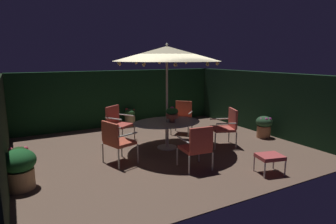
{
  "coord_description": "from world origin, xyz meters",
  "views": [
    {
      "loc": [
        -3.38,
        -6.61,
        2.42
      ],
      "look_at": [
        0.16,
        -0.16,
        1.0
      ],
      "focal_mm": 30.49,
      "sensor_mm": 36.0,
      "label": 1
    }
  ],
  "objects_px": {
    "patio_chair_south": "(197,145)",
    "centerpiece_planter": "(172,113)",
    "potted_plant_back_center": "(264,126)",
    "patio_chair_east": "(117,121)",
    "potted_plant_left_far": "(19,168)",
    "ottoman_footrest": "(270,157)",
    "patio_umbrella": "(167,54)",
    "patio_chair_southeast": "(116,139)",
    "potted_plant_left_near": "(20,159)",
    "patio_chair_north": "(227,125)",
    "potted_plant_back_left": "(130,117)",
    "patio_dining_table": "(167,125)",
    "patio_chair_northeast": "(183,115)"
  },
  "relations": [
    {
      "from": "patio_chair_south",
      "to": "centerpiece_planter",
      "type": "bearing_deg",
      "value": 81.06
    },
    {
      "from": "potted_plant_back_center",
      "to": "patio_chair_east",
      "type": "bearing_deg",
      "value": 154.55
    },
    {
      "from": "potted_plant_left_far",
      "to": "ottoman_footrest",
      "type": "bearing_deg",
      "value": -20.43
    },
    {
      "from": "patio_umbrella",
      "to": "patio_chair_southeast",
      "type": "distance_m",
      "value": 2.52
    },
    {
      "from": "patio_chair_east",
      "to": "potted_plant_left_far",
      "type": "xyz_separation_m",
      "value": [
        -2.65,
        -2.21,
        -0.16
      ]
    },
    {
      "from": "centerpiece_planter",
      "to": "potted_plant_left_near",
      "type": "distance_m",
      "value": 3.7
    },
    {
      "from": "patio_chair_north",
      "to": "potted_plant_back_left",
      "type": "relative_size",
      "value": 1.63
    },
    {
      "from": "patio_dining_table",
      "to": "centerpiece_planter",
      "type": "xyz_separation_m",
      "value": [
        0.08,
        -0.13,
        0.34
      ]
    },
    {
      "from": "patio_dining_table",
      "to": "potted_plant_left_far",
      "type": "distance_m",
      "value": 3.67
    },
    {
      "from": "ottoman_footrest",
      "to": "potted_plant_back_center",
      "type": "bearing_deg",
      "value": 45.26
    },
    {
      "from": "patio_dining_table",
      "to": "potted_plant_back_center",
      "type": "relative_size",
      "value": 2.81
    },
    {
      "from": "potted_plant_back_center",
      "to": "potted_plant_back_left",
      "type": "relative_size",
      "value": 1.05
    },
    {
      "from": "patio_chair_southeast",
      "to": "potted_plant_back_center",
      "type": "height_order",
      "value": "patio_chair_southeast"
    },
    {
      "from": "patio_chair_east",
      "to": "patio_dining_table",
      "type": "bearing_deg",
      "value": -56.4
    },
    {
      "from": "patio_chair_southeast",
      "to": "potted_plant_left_near",
      "type": "bearing_deg",
      "value": 162.02
    },
    {
      "from": "ottoman_footrest",
      "to": "potted_plant_left_near",
      "type": "relative_size",
      "value": 1.14
    },
    {
      "from": "ottoman_footrest",
      "to": "potted_plant_left_far",
      "type": "bearing_deg",
      "value": 159.57
    },
    {
      "from": "patio_umbrella",
      "to": "ottoman_footrest",
      "type": "xyz_separation_m",
      "value": [
        1.07,
        -2.56,
        -2.15
      ]
    },
    {
      "from": "patio_chair_southeast",
      "to": "potted_plant_left_far",
      "type": "relative_size",
      "value": 1.32
    },
    {
      "from": "potted_plant_back_left",
      "to": "potted_plant_left_far",
      "type": "bearing_deg",
      "value": -134.38
    },
    {
      "from": "potted_plant_left_far",
      "to": "potted_plant_left_near",
      "type": "height_order",
      "value": "potted_plant_left_far"
    },
    {
      "from": "ottoman_footrest",
      "to": "potted_plant_left_far",
      "type": "distance_m",
      "value": 4.94
    },
    {
      "from": "potted_plant_back_left",
      "to": "patio_chair_northeast",
      "type": "bearing_deg",
      "value": -56.5
    },
    {
      "from": "patio_chair_east",
      "to": "patio_chair_southeast",
      "type": "height_order",
      "value": "patio_chair_east"
    },
    {
      "from": "patio_dining_table",
      "to": "patio_chair_north",
      "type": "relative_size",
      "value": 1.81
    },
    {
      "from": "patio_chair_north",
      "to": "potted_plant_back_left",
      "type": "bearing_deg",
      "value": 113.24
    },
    {
      "from": "patio_chair_northeast",
      "to": "potted_plant_left_near",
      "type": "xyz_separation_m",
      "value": [
        -4.73,
        -0.98,
        -0.33
      ]
    },
    {
      "from": "patio_chair_east",
      "to": "patio_chair_north",
      "type": "bearing_deg",
      "value": -38.92
    },
    {
      "from": "patio_umbrella",
      "to": "patio_chair_northeast",
      "type": "distance_m",
      "value": 2.53
    },
    {
      "from": "patio_chair_south",
      "to": "ottoman_footrest",
      "type": "height_order",
      "value": "patio_chair_south"
    },
    {
      "from": "centerpiece_planter",
      "to": "potted_plant_back_center",
      "type": "distance_m",
      "value": 3.09
    },
    {
      "from": "centerpiece_planter",
      "to": "patio_chair_northeast",
      "type": "bearing_deg",
      "value": 48.89
    },
    {
      "from": "patio_dining_table",
      "to": "patio_chair_south",
      "type": "xyz_separation_m",
      "value": [
        -0.16,
        -1.65,
        -0.08
      ]
    },
    {
      "from": "patio_umbrella",
      "to": "patio_chair_south",
      "type": "height_order",
      "value": "patio_umbrella"
    },
    {
      "from": "centerpiece_planter",
      "to": "patio_chair_north",
      "type": "distance_m",
      "value": 1.58
    },
    {
      "from": "patio_umbrella",
      "to": "potted_plant_back_left",
      "type": "height_order",
      "value": "patio_umbrella"
    },
    {
      "from": "ottoman_footrest",
      "to": "potted_plant_left_near",
      "type": "xyz_separation_m",
      "value": [
        -4.6,
        2.72,
        -0.1
      ]
    },
    {
      "from": "centerpiece_planter",
      "to": "ottoman_footrest",
      "type": "distance_m",
      "value": 2.69
    },
    {
      "from": "centerpiece_planter",
      "to": "potted_plant_back_center",
      "type": "xyz_separation_m",
      "value": [
        3.0,
        -0.39,
        -0.6
      ]
    },
    {
      "from": "patio_chair_southeast",
      "to": "potted_plant_back_left",
      "type": "bearing_deg",
      "value": 64.02
    },
    {
      "from": "centerpiece_planter",
      "to": "patio_chair_southeast",
      "type": "distance_m",
      "value": 1.73
    },
    {
      "from": "patio_chair_southeast",
      "to": "potted_plant_back_center",
      "type": "xyz_separation_m",
      "value": [
        4.66,
        -0.04,
        -0.22
      ]
    },
    {
      "from": "centerpiece_planter",
      "to": "patio_chair_south",
      "type": "relative_size",
      "value": 0.43
    },
    {
      "from": "potted_plant_back_center",
      "to": "patio_chair_northeast",
      "type": "bearing_deg",
      "value": 138.65
    },
    {
      "from": "patio_chair_northeast",
      "to": "potted_plant_back_center",
      "type": "height_order",
      "value": "patio_chair_northeast"
    },
    {
      "from": "patio_dining_table",
      "to": "potted_plant_left_far",
      "type": "relative_size",
      "value": 2.45
    },
    {
      "from": "potted_plant_left_far",
      "to": "patio_chair_north",
      "type": "bearing_deg",
      "value": 2.56
    },
    {
      "from": "centerpiece_planter",
      "to": "patio_chair_south",
      "type": "bearing_deg",
      "value": -98.94
    },
    {
      "from": "patio_chair_east",
      "to": "potted_plant_back_center",
      "type": "xyz_separation_m",
      "value": [
        4.0,
        -1.9,
        -0.2
      ]
    },
    {
      "from": "patio_chair_south",
      "to": "ottoman_footrest",
      "type": "bearing_deg",
      "value": -36.64
    }
  ]
}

